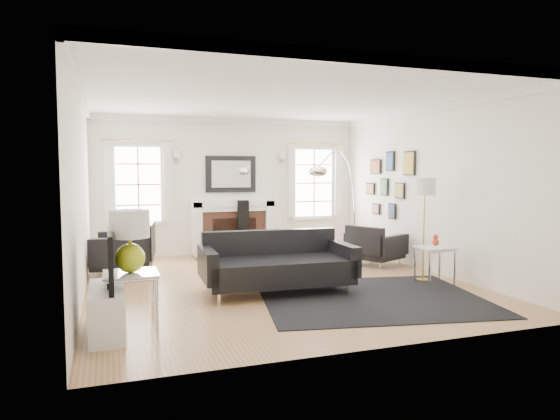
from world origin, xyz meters
name	(u,v)px	position (x,y,z in m)	size (l,w,h in m)	color
floor	(277,283)	(0.00, 0.00, 0.00)	(6.00, 6.00, 0.00)	#986C40
back_wall	(230,186)	(0.00, 3.00, 1.40)	(5.50, 0.04, 2.80)	white
front_wall	(379,204)	(0.00, -3.00, 1.40)	(5.50, 0.04, 2.80)	white
left_wall	(81,194)	(-2.75, 0.00, 1.40)	(0.04, 6.00, 2.80)	white
right_wall	(431,190)	(2.75, 0.00, 1.40)	(0.04, 6.00, 2.80)	white
ceiling	(277,98)	(0.00, 0.00, 2.80)	(5.50, 6.00, 0.02)	white
crown_molding	(277,102)	(0.00, 0.00, 2.74)	(5.50, 6.00, 0.12)	white
fireplace	(233,228)	(0.00, 2.79, 0.54)	(1.70, 0.69, 1.11)	white
mantel_mirror	(231,174)	(0.00, 2.95, 1.65)	(1.05, 0.07, 0.75)	black
window_left	(138,184)	(-1.85, 2.95, 1.46)	(1.24, 0.15, 1.62)	white
window_right	(314,183)	(1.85, 2.95, 1.46)	(1.24, 0.15, 1.62)	white
gallery_wall	(389,180)	(2.72, 1.30, 1.53)	(0.04, 1.73, 1.29)	black
tv_unit	(107,304)	(-2.44, -1.70, 0.33)	(0.35, 1.00, 1.09)	white
area_rug	(372,298)	(0.92, -1.28, 0.01)	(2.92, 2.43, 0.01)	black
sofa	(276,265)	(-0.17, -0.48, 0.38)	(2.17, 1.07, 0.70)	black
armchair_left	(128,251)	(-2.13, 1.37, 0.39)	(1.09, 1.18, 0.71)	black
armchair_right	(374,247)	(2.14, 0.82, 0.34)	(1.08, 1.14, 0.60)	black
coffee_table	(309,249)	(1.01, 1.16, 0.31)	(0.77, 0.77, 0.34)	silver
side_table_left	(131,283)	(-2.20, -1.61, 0.51)	(0.57, 0.57, 0.63)	silver
nesting_table	(435,255)	(2.20, -0.90, 0.46)	(0.52, 0.44, 0.58)	silver
gourd_lamp	(130,237)	(-2.20, -1.61, 1.01)	(0.42, 0.42, 0.67)	#AFBF17
orange_vase	(435,241)	(2.20, -0.90, 0.67)	(0.11, 0.11, 0.18)	#B32F17
arc_floor_lamp	(338,201)	(1.54, 1.08, 1.16)	(1.52, 1.41, 2.15)	silver
stick_floor_lamp	(425,192)	(2.20, -0.61, 1.39)	(0.33, 0.33, 1.61)	#AC8E3B
speaker_tower	(243,228)	(0.15, 2.57, 0.56)	(0.22, 0.22, 1.12)	black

